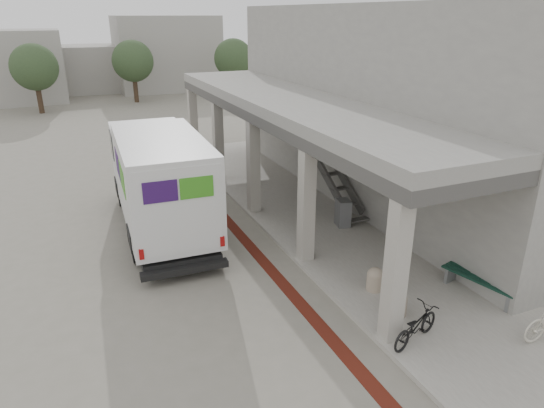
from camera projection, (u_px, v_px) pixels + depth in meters
name	position (u px, v px, depth m)	size (l,w,h in m)	color
ground	(243.00, 285.00, 12.80)	(120.00, 120.00, 0.00)	slate
bike_lane_stripe	(251.00, 247.00, 14.88)	(0.35, 40.00, 0.01)	#501910
sidewalk	(370.00, 255.00, 14.27)	(4.40, 28.00, 0.12)	gray
transit_building	(372.00, 109.00, 17.93)	(7.60, 17.00, 7.00)	gray
distant_backdrop	(65.00, 63.00, 41.35)	(28.00, 10.00, 6.50)	#999690
tree_left	(34.00, 67.00, 33.65)	(3.20, 3.20, 4.80)	#38281C
tree_mid	(133.00, 61.00, 37.96)	(3.20, 3.20, 4.80)	#38281C
tree_right	(233.00, 59.00, 40.08)	(3.20, 3.20, 4.80)	#38281C
fedex_truck	(159.00, 178.00, 15.54)	(2.75, 7.83, 3.30)	black
bench	(480.00, 283.00, 12.02)	(0.88, 2.02, 0.46)	gray
bollard_near	(399.00, 303.00, 11.25)	(0.39, 0.39, 0.59)	gray
bollard_far	(375.00, 279.00, 12.26)	(0.41, 0.41, 0.62)	gray
utility_cabinet	(343.00, 213.00, 15.95)	(0.40, 0.54, 0.90)	slate
bicycle_black	(416.00, 326.00, 10.27)	(0.53, 1.51, 0.79)	black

